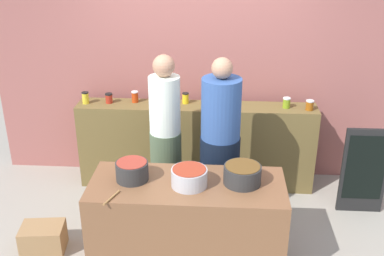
% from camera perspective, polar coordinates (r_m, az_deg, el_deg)
% --- Properties ---
extents(ground, '(12.00, 12.00, 0.00)m').
position_cam_1_polar(ground, '(4.76, -0.28, -13.39)').
color(ground, '#9C9587').
extents(storefront_wall, '(4.80, 0.12, 3.00)m').
position_cam_1_polar(storefront_wall, '(5.41, 0.77, 9.10)').
color(storefront_wall, '#9C5953').
rests_on(storefront_wall, ground).
extents(display_shelf, '(2.70, 0.36, 1.00)m').
position_cam_1_polar(display_shelf, '(5.43, 0.52, -2.13)').
color(display_shelf, brown).
rests_on(display_shelf, ground).
extents(prep_table, '(1.70, 0.70, 0.82)m').
position_cam_1_polar(prep_table, '(4.27, -0.58, -11.47)').
color(prep_table, brown).
rests_on(prep_table, ground).
extents(preserve_jar_0, '(0.08, 0.08, 0.13)m').
position_cam_1_polar(preserve_jar_0, '(5.41, -12.88, 3.62)').
color(preserve_jar_0, gold).
rests_on(preserve_jar_0, display_shelf).
extents(preserve_jar_1, '(0.08, 0.08, 0.11)m').
position_cam_1_polar(preserve_jar_1, '(5.37, -10.10, 3.61)').
color(preserve_jar_1, '#A9291A').
rests_on(preserve_jar_1, display_shelf).
extents(preserve_jar_2, '(0.08, 0.08, 0.13)m').
position_cam_1_polar(preserve_jar_2, '(5.35, -6.98, 3.81)').
color(preserve_jar_2, '#BB3811').
rests_on(preserve_jar_2, display_shelf).
extents(preserve_jar_3, '(0.08, 0.08, 0.14)m').
position_cam_1_polar(preserve_jar_3, '(5.21, -3.65, 3.42)').
color(preserve_jar_3, orange).
rests_on(preserve_jar_3, display_shelf).
extents(preserve_jar_4, '(0.08, 0.08, 0.12)m').
position_cam_1_polar(preserve_jar_4, '(5.28, -0.80, 3.67)').
color(preserve_jar_4, yellow).
rests_on(preserve_jar_4, display_shelf).
extents(preserve_jar_5, '(0.08, 0.08, 0.14)m').
position_cam_1_polar(preserve_jar_5, '(5.22, 2.10, 3.52)').
color(preserve_jar_5, olive).
rests_on(preserve_jar_5, display_shelf).
extents(preserve_jar_6, '(0.08, 0.08, 0.13)m').
position_cam_1_polar(preserve_jar_6, '(5.14, 3.36, 3.10)').
color(preserve_jar_6, '#41145D').
rests_on(preserve_jar_6, display_shelf).
extents(preserve_jar_7, '(0.08, 0.08, 0.12)m').
position_cam_1_polar(preserve_jar_7, '(5.25, 11.46, 3.04)').
color(preserve_jar_7, olive).
rests_on(preserve_jar_7, display_shelf).
extents(preserve_jar_8, '(0.09, 0.09, 0.11)m').
position_cam_1_polar(preserve_jar_8, '(5.25, 14.17, 2.73)').
color(preserve_jar_8, '#964C10').
rests_on(preserve_jar_8, display_shelf).
extents(cooking_pot_left, '(0.28, 0.28, 0.17)m').
position_cam_1_polar(cooking_pot_left, '(4.10, -7.33, -5.21)').
color(cooking_pot_left, '#2D2D2D').
rests_on(cooking_pot_left, prep_table).
extents(cooking_pot_center, '(0.31, 0.31, 0.16)m').
position_cam_1_polar(cooking_pot_center, '(3.98, -0.34, -6.03)').
color(cooking_pot_center, '#B7B7BC').
rests_on(cooking_pot_center, prep_table).
extents(cooking_pot_right, '(0.32, 0.32, 0.17)m').
position_cam_1_polar(cooking_pot_right, '(4.04, 6.17, -5.67)').
color(cooking_pot_right, '#2D2D2D').
rests_on(cooking_pot_right, prep_table).
extents(wooden_spoon, '(0.10, 0.22, 0.02)m').
position_cam_1_polar(wooden_spoon, '(3.90, -9.79, -8.38)').
color(wooden_spoon, '#9E703D').
rests_on(wooden_spoon, prep_table).
extents(cook_with_tongs, '(0.32, 0.32, 1.74)m').
position_cam_1_polar(cook_with_tongs, '(4.76, -3.23, -2.05)').
color(cook_with_tongs, '#4C5F44').
rests_on(cook_with_tongs, ground).
extents(cook_in_cap, '(0.39, 0.39, 1.76)m').
position_cam_1_polar(cook_in_cap, '(4.60, 3.43, -3.09)').
color(cook_in_cap, black).
rests_on(cook_in_cap, ground).
extents(bread_crate, '(0.43, 0.34, 0.27)m').
position_cam_1_polar(bread_crate, '(4.76, -17.70, -12.71)').
color(bread_crate, '#9B744A').
rests_on(bread_crate, ground).
extents(chalkboard_sign, '(0.47, 0.05, 0.97)m').
position_cam_1_polar(chalkboard_sign, '(5.23, 20.28, -4.93)').
color(chalkboard_sign, black).
rests_on(chalkboard_sign, ground).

